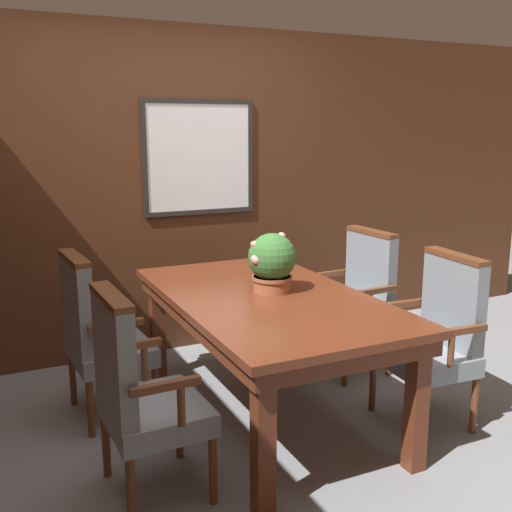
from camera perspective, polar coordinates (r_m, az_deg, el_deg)
name	(u,v)px	position (r m, az deg, el deg)	size (l,w,h in m)	color
ground_plane	(263,442)	(3.48, 0.69, -17.32)	(14.00, 14.00, 0.00)	gray
wall_back	(169,193)	(4.58, -8.25, 5.98)	(7.20, 0.08, 2.45)	#4C2816
dining_table	(267,310)	(3.50, 1.05, -5.18)	(1.07, 1.88, 0.76)	maroon
chair_right_far	(358,296)	(4.33, 9.67, -3.80)	(0.48, 0.58, 1.01)	brown
chair_right_near	(436,334)	(3.66, 16.78, -7.13)	(0.48, 0.58, 1.01)	brown
chair_left_near	(139,389)	(2.87, -11.13, -12.35)	(0.47, 0.58, 1.01)	brown
chair_left_far	(97,332)	(3.67, -14.90, -6.99)	(0.48, 0.58, 1.01)	brown
potted_plant	(272,262)	(3.50, 1.53, -0.58)	(0.31, 0.28, 0.35)	#9E5638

